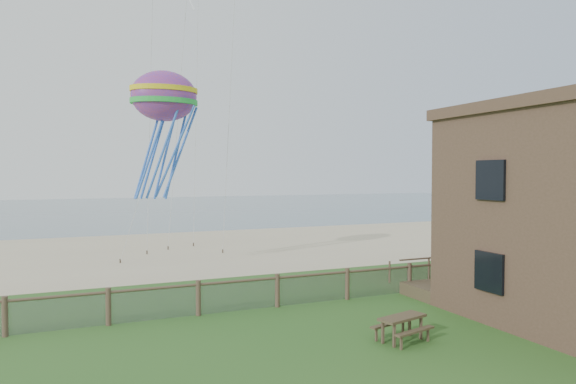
% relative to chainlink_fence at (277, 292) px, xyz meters
% --- Properties ---
extents(ground, '(160.00, 160.00, 0.00)m').
position_rel_chainlink_fence_xyz_m(ground, '(0.00, -6.00, -0.55)').
color(ground, '#295C1F').
rests_on(ground, ground).
extents(sand_beach, '(72.00, 20.00, 0.02)m').
position_rel_chainlink_fence_xyz_m(sand_beach, '(0.00, 16.00, -0.55)').
color(sand_beach, '#C4B28E').
rests_on(sand_beach, ground).
extents(ocean, '(160.00, 68.00, 0.02)m').
position_rel_chainlink_fence_xyz_m(ocean, '(0.00, 60.00, -0.55)').
color(ocean, slate).
rests_on(ocean, ground).
extents(chainlink_fence, '(36.20, 0.20, 1.25)m').
position_rel_chainlink_fence_xyz_m(chainlink_fence, '(0.00, 0.00, 0.00)').
color(chainlink_fence, '#4C3A2A').
rests_on(chainlink_fence, ground).
extents(motel_deck, '(15.00, 2.00, 0.50)m').
position_rel_chainlink_fence_xyz_m(motel_deck, '(13.00, -1.00, -0.30)').
color(motel_deck, '#4E412C').
rests_on(motel_deck, ground).
extents(picnic_table, '(1.80, 1.52, 0.66)m').
position_rel_chainlink_fence_xyz_m(picnic_table, '(1.96, -5.13, -0.22)').
color(picnic_table, '#4E412C').
rests_on(picnic_table, ground).
extents(octopus_kite, '(3.89, 3.10, 7.13)m').
position_rel_chainlink_fence_xyz_m(octopus_kite, '(-2.58, 9.23, 6.63)').
color(octopus_kite, '#E04623').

